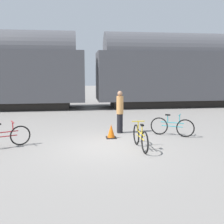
{
  "coord_description": "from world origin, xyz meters",
  "views": [
    {
      "loc": [
        -1.0,
        -8.89,
        2.64
      ],
      "look_at": [
        0.31,
        0.91,
        1.1
      ],
      "focal_mm": 42.0,
      "sensor_mm": 36.0,
      "label": 1
    }
  ],
  "objects_px": {
    "freight_train": "(91,68)",
    "person_in_tan": "(120,112)",
    "bicycle_teal": "(172,127)",
    "bicycle_yellow": "(140,138)",
    "bicycle_maroon": "(5,137)",
    "traffic_cone": "(111,132)"
  },
  "relations": [
    {
      "from": "bicycle_maroon",
      "to": "bicycle_yellow",
      "type": "bearing_deg",
      "value": -9.37
    },
    {
      "from": "traffic_cone",
      "to": "bicycle_yellow",
      "type": "bearing_deg",
      "value": -63.18
    },
    {
      "from": "freight_train",
      "to": "person_in_tan",
      "type": "xyz_separation_m",
      "value": [
        0.81,
        -8.1,
        -1.92
      ]
    },
    {
      "from": "bicycle_maroon",
      "to": "traffic_cone",
      "type": "bearing_deg",
      "value": 11.99
    },
    {
      "from": "bicycle_teal",
      "to": "freight_train",
      "type": "bearing_deg",
      "value": 107.76
    },
    {
      "from": "freight_train",
      "to": "bicycle_teal",
      "type": "xyz_separation_m",
      "value": [
        2.85,
        -8.91,
        -2.47
      ]
    },
    {
      "from": "freight_train",
      "to": "bicycle_maroon",
      "type": "distance_m",
      "value": 10.66
    },
    {
      "from": "bicycle_maroon",
      "to": "traffic_cone",
      "type": "xyz_separation_m",
      "value": [
        3.86,
        0.82,
        -0.13
      ]
    },
    {
      "from": "freight_train",
      "to": "bicycle_maroon",
      "type": "bearing_deg",
      "value": -109.95
    },
    {
      "from": "freight_train",
      "to": "bicycle_yellow",
      "type": "xyz_separation_m",
      "value": [
        1.12,
        -10.51,
        -2.46
      ]
    },
    {
      "from": "bicycle_teal",
      "to": "bicycle_maroon",
      "type": "bearing_deg",
      "value": -172.54
    },
    {
      "from": "bicycle_yellow",
      "to": "traffic_cone",
      "type": "height_order",
      "value": "bicycle_yellow"
    },
    {
      "from": "bicycle_yellow",
      "to": "bicycle_maroon",
      "type": "bearing_deg",
      "value": 170.63
    },
    {
      "from": "bicycle_teal",
      "to": "bicycle_maroon",
      "type": "relative_size",
      "value": 0.95
    },
    {
      "from": "freight_train",
      "to": "bicycle_yellow",
      "type": "distance_m",
      "value": 10.86
    },
    {
      "from": "freight_train",
      "to": "person_in_tan",
      "type": "bearing_deg",
      "value": -84.3
    },
    {
      "from": "bicycle_maroon",
      "to": "freight_train",
      "type": "bearing_deg",
      "value": 70.05
    },
    {
      "from": "bicycle_teal",
      "to": "bicycle_maroon",
      "type": "distance_m",
      "value": 6.44
    },
    {
      "from": "freight_train",
      "to": "traffic_cone",
      "type": "distance_m",
      "value": 9.3
    },
    {
      "from": "bicycle_yellow",
      "to": "traffic_cone",
      "type": "bearing_deg",
      "value": 116.82
    },
    {
      "from": "bicycle_yellow",
      "to": "traffic_cone",
      "type": "xyz_separation_m",
      "value": [
        -0.8,
        1.59,
        -0.14
      ]
    },
    {
      "from": "bicycle_teal",
      "to": "bicycle_yellow",
      "type": "distance_m",
      "value": 2.36
    }
  ]
}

